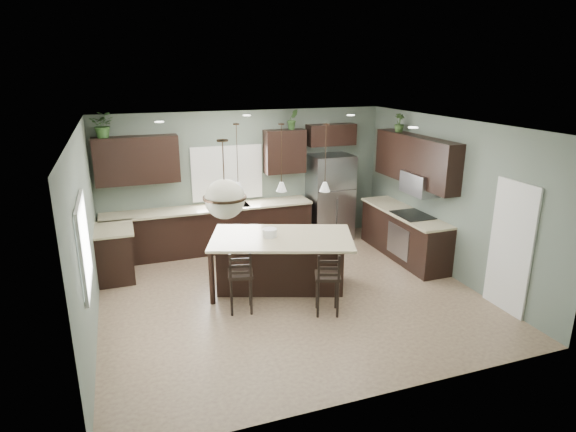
# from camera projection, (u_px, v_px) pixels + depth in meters

# --- Properties ---
(ground) EXTENTS (6.00, 6.00, 0.00)m
(ground) POSITION_uv_depth(u_px,v_px,m) (290.00, 295.00, 8.00)
(ground) COLOR #9E8466
(ground) RESTS_ON ground
(pantry_door) EXTENTS (0.04, 0.82, 2.04)m
(pantry_door) POSITION_uv_depth(u_px,v_px,m) (511.00, 248.00, 7.25)
(pantry_door) COLOR white
(pantry_door) RESTS_ON ground
(window_back) EXTENTS (1.35, 0.02, 1.00)m
(window_back) POSITION_uv_depth(u_px,v_px,m) (227.00, 173.00, 9.87)
(window_back) COLOR white
(window_back) RESTS_ON room_shell
(window_left) EXTENTS (0.02, 1.10, 1.00)m
(window_left) POSITION_uv_depth(u_px,v_px,m) (83.00, 245.00, 5.86)
(window_left) COLOR white
(window_left) RESTS_ON room_shell
(left_return_cabs) EXTENTS (0.60, 0.90, 0.90)m
(left_return_cabs) POSITION_uv_depth(u_px,v_px,m) (115.00, 254.00, 8.53)
(left_return_cabs) COLOR black
(left_return_cabs) RESTS_ON ground
(left_return_countertop) EXTENTS (0.66, 0.96, 0.04)m
(left_return_countertop) POSITION_uv_depth(u_px,v_px,m) (113.00, 229.00, 8.40)
(left_return_countertop) COLOR beige
(left_return_countertop) RESTS_ON left_return_cabs
(back_lower_cabs) EXTENTS (4.20, 0.60, 0.90)m
(back_lower_cabs) POSITION_uv_depth(u_px,v_px,m) (211.00, 230.00, 9.80)
(back_lower_cabs) COLOR black
(back_lower_cabs) RESTS_ON ground
(back_countertop) EXTENTS (4.20, 0.66, 0.04)m
(back_countertop) POSITION_uv_depth(u_px,v_px,m) (210.00, 208.00, 9.64)
(back_countertop) COLOR beige
(back_countertop) RESTS_ON back_lower_cabs
(sink_inset) EXTENTS (0.70, 0.45, 0.01)m
(sink_inset) POSITION_uv_depth(u_px,v_px,m) (232.00, 205.00, 9.78)
(sink_inset) COLOR gray
(sink_inset) RESTS_ON back_countertop
(faucet) EXTENTS (0.02, 0.02, 0.28)m
(faucet) POSITION_uv_depth(u_px,v_px,m) (232.00, 199.00, 9.71)
(faucet) COLOR silver
(faucet) RESTS_ON back_countertop
(back_upper_left) EXTENTS (1.55, 0.34, 0.90)m
(back_upper_left) POSITION_uv_depth(u_px,v_px,m) (137.00, 160.00, 9.06)
(back_upper_left) COLOR black
(back_upper_left) RESTS_ON room_shell
(back_upper_right) EXTENTS (0.85, 0.34, 0.90)m
(back_upper_right) POSITION_uv_depth(u_px,v_px,m) (285.00, 151.00, 10.00)
(back_upper_right) COLOR black
(back_upper_right) RESTS_ON room_shell
(fridge_header) EXTENTS (1.05, 0.34, 0.45)m
(fridge_header) POSITION_uv_depth(u_px,v_px,m) (331.00, 135.00, 10.24)
(fridge_header) COLOR black
(fridge_header) RESTS_ON room_shell
(right_lower_cabs) EXTENTS (0.60, 2.35, 0.90)m
(right_lower_cabs) POSITION_uv_depth(u_px,v_px,m) (404.00, 235.00, 9.51)
(right_lower_cabs) COLOR black
(right_lower_cabs) RESTS_ON ground
(right_countertop) EXTENTS (0.66, 2.35, 0.04)m
(right_countertop) POSITION_uv_depth(u_px,v_px,m) (404.00, 212.00, 9.37)
(right_countertop) COLOR beige
(right_countertop) RESTS_ON right_lower_cabs
(cooktop) EXTENTS (0.58, 0.75, 0.02)m
(cooktop) POSITION_uv_depth(u_px,v_px,m) (413.00, 215.00, 9.11)
(cooktop) COLOR black
(cooktop) RESTS_ON right_countertop
(wall_oven_front) EXTENTS (0.01, 0.72, 0.60)m
(wall_oven_front) POSITION_uv_depth(u_px,v_px,m) (398.00, 241.00, 9.17)
(wall_oven_front) COLOR gray
(wall_oven_front) RESTS_ON right_lower_cabs
(right_upper_cabs) EXTENTS (0.34, 2.35, 0.90)m
(right_upper_cabs) POSITION_uv_depth(u_px,v_px,m) (415.00, 160.00, 9.11)
(right_upper_cabs) COLOR black
(right_upper_cabs) RESTS_ON room_shell
(microwave) EXTENTS (0.40, 0.75, 0.40)m
(microwave) POSITION_uv_depth(u_px,v_px,m) (420.00, 184.00, 8.97)
(microwave) COLOR gray
(microwave) RESTS_ON right_upper_cabs
(refrigerator) EXTENTS (0.90, 0.74, 1.85)m
(refrigerator) POSITION_uv_depth(u_px,v_px,m) (330.00, 197.00, 10.46)
(refrigerator) COLOR #9899A0
(refrigerator) RESTS_ON ground
(kitchen_island) EXTENTS (2.65, 2.04, 0.92)m
(kitchen_island) POSITION_uv_depth(u_px,v_px,m) (282.00, 262.00, 8.14)
(kitchen_island) COLOR black
(kitchen_island) RESTS_ON ground
(serving_dish) EXTENTS (0.24, 0.24, 0.14)m
(serving_dish) POSITION_uv_depth(u_px,v_px,m) (270.00, 233.00, 7.98)
(serving_dish) COLOR silver
(serving_dish) RESTS_ON kitchen_island
(bar_stool_left) EXTENTS (0.45, 0.45, 1.02)m
(bar_stool_left) POSITION_uv_depth(u_px,v_px,m) (241.00, 281.00, 7.33)
(bar_stool_left) COLOR black
(bar_stool_left) RESTS_ON ground
(bar_stool_right) EXTENTS (0.48, 0.48, 1.01)m
(bar_stool_right) POSITION_uv_depth(u_px,v_px,m) (327.00, 283.00, 7.27)
(bar_stool_right) COLOR black
(bar_stool_right) RESTS_ON ground
(pendant_left) EXTENTS (0.17, 0.17, 1.10)m
(pendant_left) POSITION_uv_depth(u_px,v_px,m) (237.00, 158.00, 7.61)
(pendant_left) COLOR white
(pendant_left) RESTS_ON room_shell
(pendant_center) EXTENTS (0.17, 0.17, 1.10)m
(pendant_center) POSITION_uv_depth(u_px,v_px,m) (281.00, 158.00, 7.61)
(pendant_center) COLOR white
(pendant_center) RESTS_ON room_shell
(pendant_right) EXTENTS (0.17, 0.17, 1.10)m
(pendant_right) POSITION_uv_depth(u_px,v_px,m) (326.00, 158.00, 7.61)
(pendant_right) COLOR silver
(pendant_right) RESTS_ON room_shell
(chandelier) EXTENTS (0.54, 0.54, 1.00)m
(chandelier) POSITION_uv_depth(u_px,v_px,m) (224.00, 180.00, 5.92)
(chandelier) COLOR beige
(chandelier) RESTS_ON room_shell
(plant_back_left) EXTENTS (0.50, 0.46, 0.47)m
(plant_back_left) POSITION_uv_depth(u_px,v_px,m) (103.00, 125.00, 8.66)
(plant_back_left) COLOR #2D5324
(plant_back_left) RESTS_ON back_upper_left
(plant_back_right) EXTENTS (0.23, 0.19, 0.41)m
(plant_back_right) POSITION_uv_depth(u_px,v_px,m) (293.00, 119.00, 9.83)
(plant_back_right) COLOR #335927
(plant_back_right) RESTS_ON back_upper_right
(plant_right_wall) EXTENTS (0.20, 0.20, 0.36)m
(plant_right_wall) POSITION_uv_depth(u_px,v_px,m) (399.00, 123.00, 9.44)
(plant_right_wall) COLOR #304C21
(plant_right_wall) RESTS_ON right_upper_cabs
(room_shell) EXTENTS (6.00, 6.00, 6.00)m
(room_shell) POSITION_uv_depth(u_px,v_px,m) (291.00, 196.00, 7.49)
(room_shell) COLOR slate
(room_shell) RESTS_ON ground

